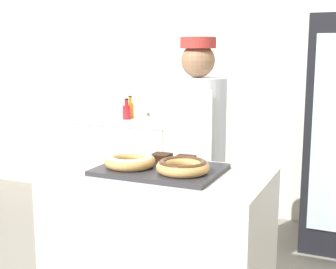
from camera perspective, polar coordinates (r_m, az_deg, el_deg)
The scene contains 11 objects.
wall_back at distance 4.37m, azimuth 10.98°, elevation 7.46°, with size 8.00×0.06×2.70m.
display_counter at distance 2.58m, azimuth -0.93°, elevation -14.55°, with size 1.11×0.67×0.92m.
serving_tray at distance 2.42m, azimuth -0.97°, elevation -4.30°, with size 0.62×0.45×0.02m.
donut_light_glaze at distance 2.43m, azimuth -4.65°, elevation -3.16°, with size 0.26×0.26×0.06m.
donut_chocolate_glaze at distance 2.31m, azimuth 1.82°, elevation -3.85°, with size 0.26×0.26×0.06m.
brownie_back_left at distance 2.59m, azimuth -0.82°, elevation -2.71°, with size 0.10×0.10×0.03m.
brownie_back_right at distance 2.54m, azimuth 2.05°, elevation -2.99°, with size 0.10×0.10×0.03m.
baker_person at distance 3.03m, azimuth 3.50°, elevation -2.95°, with size 0.37×0.37×1.63m.
chest_freezer at distance 4.52m, azimuth -4.27°, elevation -3.83°, with size 0.93×0.67×0.90m.
bottle_orange at distance 4.60m, azimuth -4.62°, elevation 3.09°, with size 0.07×0.07×0.22m.
bottle_red at distance 4.50m, azimuth -5.07°, elevation 2.84°, with size 0.08×0.08×0.20m.
Camera 1 is at (0.99, -2.13, 1.54)m, focal length 50.00 mm.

